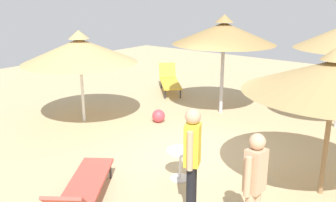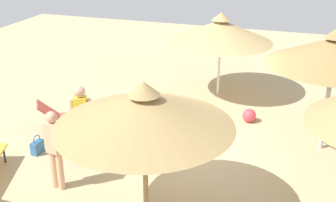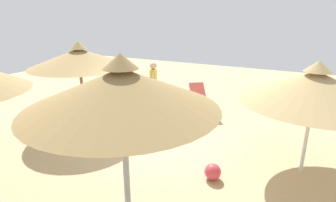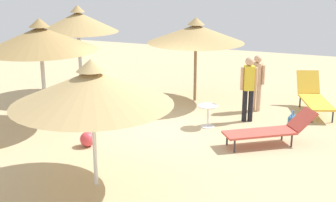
% 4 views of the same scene
% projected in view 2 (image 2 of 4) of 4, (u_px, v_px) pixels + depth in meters
% --- Properties ---
extents(ground, '(24.00, 24.00, 0.10)m').
position_uv_depth(ground, '(199.00, 149.00, 10.11)').
color(ground, tan).
extents(parasol_umbrella_front, '(2.91, 2.91, 2.55)m').
position_uv_depth(parasol_umbrella_front, '(144.00, 110.00, 6.90)').
color(parasol_umbrella_front, olive).
rests_on(parasol_umbrella_front, ground).
extents(parasol_umbrella_far_left, '(2.85, 2.85, 2.79)m').
position_uv_depth(parasol_umbrella_far_left, '(335.00, 51.00, 9.20)').
color(parasol_umbrella_far_left, '#B2B2B7').
rests_on(parasol_umbrella_far_left, ground).
extents(parasol_umbrella_far_right, '(2.97, 2.97, 2.44)m').
position_uv_depth(parasol_umbrella_far_right, '(221.00, 31.00, 12.40)').
color(parasol_umbrella_far_right, white).
rests_on(parasol_umbrella_far_right, ground).
extents(lounge_chair_near_right, '(1.71, 2.08, 0.79)m').
position_uv_depth(lounge_chair_near_right, '(81.00, 114.00, 10.89)').
color(lounge_chair_near_right, '#CC4C3F').
rests_on(lounge_chair_near_right, ground).
extents(person_standing_edge, '(0.25, 0.44, 1.62)m').
position_uv_depth(person_standing_edge, '(54.00, 146.00, 8.23)').
color(person_standing_edge, tan).
rests_on(person_standing_edge, ground).
extents(person_standing_front, '(0.31, 0.42, 1.75)m').
position_uv_depth(person_standing_front, '(82.00, 120.00, 9.09)').
color(person_standing_front, black).
rests_on(person_standing_front, ground).
extents(handbag, '(0.33, 0.20, 0.45)m').
position_uv_depth(handbag, '(38.00, 147.00, 9.78)').
color(handbag, '#336699').
rests_on(handbag, ground).
extents(side_table_round, '(0.52, 0.52, 0.58)m').
position_uv_depth(side_table_round, '(136.00, 135.00, 9.81)').
color(side_table_round, silver).
rests_on(side_table_round, ground).
extents(beach_ball, '(0.35, 0.35, 0.35)m').
position_uv_depth(beach_ball, '(249.00, 116.00, 11.29)').
color(beach_ball, '#D83F4C').
rests_on(beach_ball, ground).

